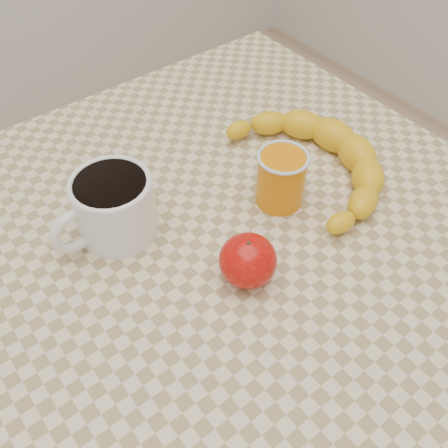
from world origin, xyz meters
TOP-DOWN VIEW (x-y plane):
  - ground at (0.00, 0.00)m, footprint 3.00×3.00m
  - table at (0.00, 0.00)m, footprint 0.80×0.80m
  - coffee_mug at (-0.11, 0.09)m, footprint 0.15×0.11m
  - orange_juice_glass at (0.10, 0.00)m, footprint 0.07×0.07m
  - apple at (-0.02, -0.07)m, footprint 0.09×0.09m
  - banana at (0.18, 0.01)m, footprint 0.37×0.42m

SIDE VIEW (x-z plane):
  - ground at x=0.00m, z-range 0.00..0.00m
  - table at x=0.00m, z-range 0.29..1.04m
  - banana at x=0.18m, z-range 0.75..0.80m
  - apple at x=-0.02m, z-range 0.75..0.81m
  - orange_juice_glass at x=0.10m, z-range 0.75..0.83m
  - coffee_mug at x=-0.11m, z-range 0.75..0.84m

